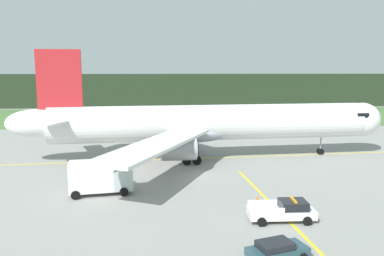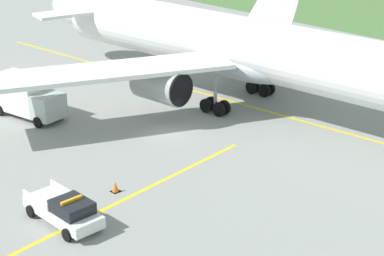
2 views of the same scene
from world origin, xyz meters
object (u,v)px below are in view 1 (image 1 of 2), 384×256
Objects in this scene: airliner at (205,123)px; catering_truck at (99,177)px; staff_car at (277,250)px; apron_cone at (257,199)px; ops_pickup_truck at (284,211)px.

airliner is 19.80m from catering_truck.
apron_cone is at bearing 83.48° from staff_car.
airliner is 23.89m from ops_pickup_truck.
airliner is 12.01× the size of staff_car.
airliner reaches higher than catering_truck.
staff_car is 6.33× the size of apron_cone.
staff_car is at bearing -110.81° from ops_pickup_truck.
apron_cone is (3.27, -18.44, -4.71)m from airliner.
ops_pickup_truck is 7.93× the size of apron_cone.
catering_truck is 16.10m from apron_cone.
catering_truck is (-16.86, 8.02, 0.91)m from ops_pickup_truck.
apron_cone is (15.68, -3.36, -1.47)m from catering_truck.
ops_pickup_truck reaches higher than staff_car.
apron_cone is at bearing -12.09° from catering_truck.
ops_pickup_truck is 4.85m from apron_cone.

